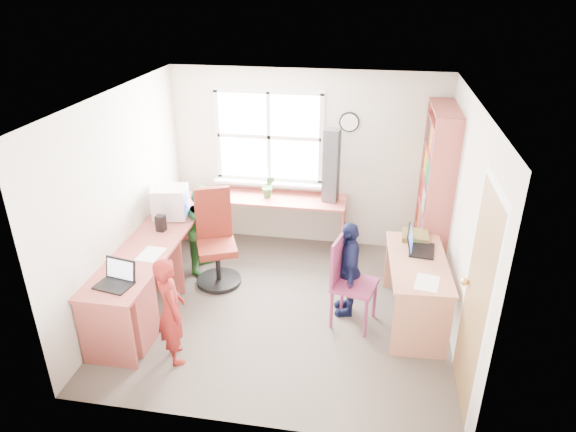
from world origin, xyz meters
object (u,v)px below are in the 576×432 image
Objects in this scene: right_desk at (416,277)px; person_red at (171,310)px; l_desk at (162,277)px; potted_plant at (269,187)px; person_green at (205,228)px; swivel_chair at (216,243)px; wooden_chair at (348,278)px; laptop_left at (117,279)px; person_navy at (348,269)px; cd_tower at (331,166)px; bookshelf at (434,197)px; crt_monitor at (170,202)px; laptop_right at (417,246)px.

person_red is (-2.34, -1.03, 0.02)m from right_desk.
potted_plant is at bearing 63.22° from l_desk.
swivel_chair is at bearing -136.54° from person_green.
wooden_chair is 2.63× the size of laptop_left.
potted_plant is at bearing -42.56° from person_green.
laptop_left is at bearing 170.59° from person_green.
person_navy is (1.16, -1.33, -0.35)m from potted_plant.
cd_tower reaches higher than person_red.
right_desk is at bearing 80.20° from person_navy.
person_green is at bearing -170.50° from bookshelf.
crt_monitor reaches higher than laptop_left.
laptop_left is 1.67m from person_green.
laptop_left is 0.33× the size of person_green.
person_green is (-1.50, -0.72, -0.66)m from cd_tower.
right_desk is 0.73m from person_navy.
wooden_chair is 2.36m from crt_monitor.
laptop_right is 0.35× the size of person_red.
swivel_chair reaches higher than person_red.
cd_tower is (1.28, 0.97, 0.73)m from swivel_chair.
laptop_left is at bearing -146.27° from bookshelf.
l_desk is 1.02m from person_green.
bookshelf reaches higher than right_desk.
laptop_right is at bearing 11.26° from l_desk.
l_desk is 3.35m from bookshelf.
cd_tower is at bearing 45.92° from l_desk.
bookshelf is 5.51× the size of laptop_left.
cd_tower is 1.56m from person_navy.
bookshelf is (2.96, 1.47, 0.55)m from l_desk.
l_desk is 2.02m from wooden_chair.
person_navy is (1.62, 1.06, -0.01)m from person_red.
laptop_right is at bearing 40.81° from wooden_chair.
cd_tower is 0.86× the size of person_red.
wooden_chair reaches higher than laptop_right.
bookshelf reaches higher than person_navy.
l_desk is at bearing -116.78° from potted_plant.
person_red is at bearing -108.74° from cd_tower.
bookshelf is at bearing 75.96° from right_desk.
person_green is 1.95m from person_navy.
person_navy is (2.18, 0.97, -0.25)m from laptop_left.
laptop_right is at bearing -39.22° from cd_tower.
bookshelf is 1.78× the size of swivel_chair.
person_red is at bearing -63.56° from person_navy.
bookshelf is 3.40m from person_red.
swivel_chair is (0.38, 0.75, 0.05)m from l_desk.
wooden_chair is 1.85m from person_red.
laptop_right is 0.78m from person_navy.
wooden_chair is at bearing -52.35° from potted_plant.
crt_monitor is 1.52m from laptop_left.
potted_plant is 1.80m from person_navy.
potted_plant is (0.47, 0.93, 0.40)m from swivel_chair.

